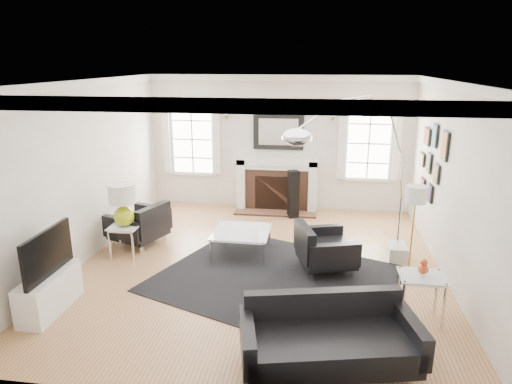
% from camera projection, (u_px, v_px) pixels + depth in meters
% --- Properties ---
extents(floor, '(6.00, 6.00, 0.00)m').
position_uv_depth(floor, '(259.00, 265.00, 7.12)').
color(floor, '#95673E').
rests_on(floor, ground).
extents(back_wall, '(5.50, 0.04, 2.80)m').
position_uv_depth(back_wall, '(278.00, 143.00, 9.58)').
color(back_wall, silver).
rests_on(back_wall, floor).
extents(front_wall, '(5.50, 0.04, 2.80)m').
position_uv_depth(front_wall, '(212.00, 265.00, 3.88)').
color(front_wall, silver).
rests_on(front_wall, floor).
extents(left_wall, '(0.04, 6.00, 2.80)m').
position_uv_depth(left_wall, '(85.00, 172.00, 7.11)').
color(left_wall, silver).
rests_on(left_wall, floor).
extents(right_wall, '(0.04, 6.00, 2.80)m').
position_uv_depth(right_wall, '(454.00, 185.00, 6.36)').
color(right_wall, silver).
rests_on(right_wall, floor).
extents(ceiling, '(5.50, 6.00, 0.02)m').
position_uv_depth(ceiling, '(260.00, 81.00, 6.34)').
color(ceiling, white).
rests_on(ceiling, back_wall).
extents(crown_molding, '(5.50, 6.00, 0.12)m').
position_uv_depth(crown_molding, '(260.00, 85.00, 6.36)').
color(crown_molding, white).
rests_on(crown_molding, back_wall).
extents(fireplace, '(1.70, 0.69, 1.11)m').
position_uv_depth(fireplace, '(277.00, 185.00, 9.62)').
color(fireplace, white).
rests_on(fireplace, floor).
extents(mantel_mirror, '(1.05, 0.07, 0.75)m').
position_uv_depth(mantel_mirror, '(278.00, 132.00, 9.47)').
color(mantel_mirror, black).
rests_on(mantel_mirror, back_wall).
extents(window_left, '(1.24, 0.15, 1.62)m').
position_uv_depth(window_left, '(192.00, 139.00, 9.77)').
color(window_left, white).
rests_on(window_left, back_wall).
extents(window_right, '(1.24, 0.15, 1.62)m').
position_uv_depth(window_right, '(369.00, 143.00, 9.27)').
color(window_right, white).
rests_on(window_right, back_wall).
extents(gallery_wall, '(0.04, 1.73, 1.29)m').
position_uv_depth(gallery_wall, '(432.00, 157.00, 7.56)').
color(gallery_wall, black).
rests_on(gallery_wall, right_wall).
extents(tv_unit, '(0.35, 1.00, 1.09)m').
position_uv_depth(tv_unit, '(49.00, 287.00, 5.75)').
color(tv_unit, white).
rests_on(tv_unit, floor).
extents(area_rug, '(4.02, 3.71, 0.01)m').
position_uv_depth(area_rug, '(276.00, 279.00, 6.67)').
color(area_rug, black).
rests_on(area_rug, floor).
extents(sofa, '(1.94, 1.20, 0.59)m').
position_uv_depth(sofa, '(328.00, 338.00, 4.70)').
color(sofa, black).
rests_on(sofa, floor).
extents(armchair_left, '(1.04, 1.11, 0.60)m').
position_uv_depth(armchair_left, '(141.00, 225.00, 7.87)').
color(armchair_left, black).
rests_on(armchair_left, floor).
extents(armchair_right, '(1.01, 1.07, 0.59)m').
position_uv_depth(armchair_right, '(322.00, 249.00, 6.89)').
color(armchair_right, black).
rests_on(armchair_right, floor).
extents(coffee_table, '(0.91, 0.91, 0.40)m').
position_uv_depth(coffee_table, '(242.00, 233.00, 7.43)').
color(coffee_table, silver).
rests_on(coffee_table, floor).
extents(side_table_left, '(0.47, 0.47, 0.51)m').
position_uv_depth(side_table_left, '(125.00, 232.00, 7.38)').
color(side_table_left, silver).
rests_on(side_table_left, floor).
extents(nesting_table, '(0.55, 0.46, 0.60)m').
position_uv_depth(nesting_table, '(421.00, 285.00, 5.49)').
color(nesting_table, silver).
rests_on(nesting_table, floor).
extents(gourd_lamp, '(0.44, 0.44, 0.70)m').
position_uv_depth(gourd_lamp, '(123.00, 202.00, 7.24)').
color(gourd_lamp, '#A6BA17').
rests_on(gourd_lamp, side_table_left).
extents(orange_vase, '(0.12, 0.12, 0.19)m').
position_uv_depth(orange_vase, '(423.00, 267.00, 5.42)').
color(orange_vase, '#D4471B').
rests_on(orange_vase, nesting_table).
extents(arc_floor_lamp, '(1.92, 1.78, 2.72)m').
position_uv_depth(arc_floor_lamp, '(354.00, 179.00, 6.44)').
color(arc_floor_lamp, silver).
rests_on(arc_floor_lamp, floor).
extents(stick_floor_lamp, '(0.29, 0.29, 1.43)m').
position_uv_depth(stick_floor_lamp, '(416.00, 199.00, 6.25)').
color(stick_floor_lamp, '#B4913E').
rests_on(stick_floor_lamp, floor).
extents(speaker_tower, '(0.25, 0.25, 0.97)m').
position_uv_depth(speaker_tower, '(293.00, 194.00, 9.17)').
color(speaker_tower, black).
rests_on(speaker_tower, floor).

